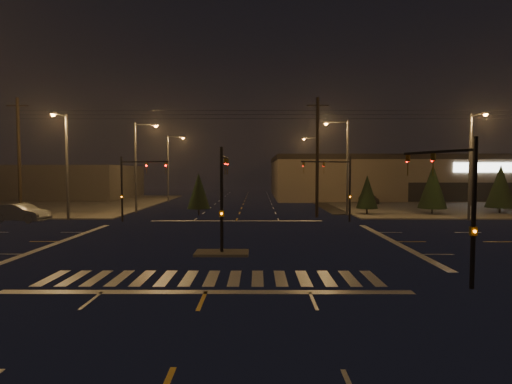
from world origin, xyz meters
TOP-DOWN VIEW (x-y plane):
  - ground at (0.00, 0.00)m, footprint 140.00×140.00m
  - sidewalk_ne at (30.00, 30.00)m, footprint 36.00×36.00m
  - sidewalk_nw at (-30.00, 30.00)m, footprint 36.00×36.00m
  - median_island at (0.00, -4.00)m, footprint 3.00×1.60m
  - crosswalk at (0.00, -9.00)m, footprint 15.00×2.60m
  - stop_bar_near at (0.00, -11.00)m, footprint 16.00×0.50m
  - stop_bar_far at (0.00, 11.00)m, footprint 16.00×0.50m
  - parking_lot at (35.00, 28.00)m, footprint 50.00×24.00m
  - retail_building at (35.00, 45.99)m, footprint 60.20×28.30m
  - commercial_block at (-35.00, 42.00)m, footprint 30.00×18.00m
  - signal_mast_median at (0.00, -3.07)m, footprint 0.25×4.59m
  - signal_mast_ne at (9.50, 10.14)m, footprint 4.84×1.86m
  - signal_mast_nw at (-9.50, 10.14)m, footprint 4.84×1.86m
  - signal_mast_se at (10.23, -9.75)m, footprint 1.55×3.87m
  - streetlight_1 at (-11.18, 18.00)m, footprint 2.77×0.32m
  - streetlight_2 at (-11.18, 34.00)m, footprint 2.77×0.32m
  - streetlight_3 at (11.18, 16.00)m, footprint 2.77×0.32m
  - streetlight_4 at (11.18, 36.00)m, footprint 2.77×0.32m
  - streetlight_5 at (-16.00, 11.18)m, footprint 0.32×2.77m
  - streetlight_6 at (22.00, 11.18)m, footprint 0.32×2.77m
  - utility_pole_0 at (-22.00, 14.00)m, footprint 2.20×0.32m
  - utility_pole_1 at (8.00, 14.00)m, footprint 2.20×0.32m
  - conifer_0 at (13.66, 16.22)m, footprint 2.27×2.27m
  - conifer_1 at (20.68, 16.39)m, footprint 2.97×2.97m
  - conifer_2 at (28.35, 17.14)m, footprint 2.97×2.97m
  - conifer_3 at (-4.21, 15.89)m, footprint 2.41×2.41m
  - car_parked at (17.76, 30.55)m, footprint 2.17×4.94m
  - car_crossing at (-19.58, 10.06)m, footprint 5.40×2.90m

SIDE VIEW (x-z plane):
  - ground at x=0.00m, z-range 0.00..0.00m
  - crosswalk at x=0.00m, z-range 0.00..0.01m
  - stop_bar_near at x=0.00m, z-range 0.00..0.01m
  - stop_bar_far at x=0.00m, z-range 0.00..0.01m
  - parking_lot at x=35.00m, z-range 0.00..0.08m
  - sidewalk_ne at x=30.00m, z-range 0.00..0.12m
  - sidewalk_nw at x=-30.00m, z-range 0.00..0.12m
  - median_island at x=0.00m, z-range 0.00..0.15m
  - car_parked at x=17.76m, z-range 0.00..1.65m
  - car_crossing at x=-19.58m, z-range 0.00..1.69m
  - conifer_0 at x=13.66m, z-range 0.35..4.59m
  - conifer_3 at x=-4.21m, z-range 0.35..4.81m
  - commercial_block at x=-35.00m, z-range 0.00..5.60m
  - conifer_2 at x=28.35m, z-range 0.35..5.69m
  - conifer_1 at x=20.68m, z-range 0.35..5.70m
  - signal_mast_se at x=10.23m, z-range 0.71..6.71m
  - signal_mast_median at x=0.00m, z-range 0.75..6.75m
  - signal_mast_ne at x=9.50m, z-range 0.79..6.79m
  - signal_mast_nw at x=-9.50m, z-range 0.79..6.79m
  - retail_building at x=35.00m, z-range 0.24..7.44m
  - streetlight_1 at x=-11.18m, z-range 0.80..10.80m
  - streetlight_2 at x=-11.18m, z-range 0.80..10.80m
  - streetlight_3 at x=11.18m, z-range 0.80..10.80m
  - streetlight_4 at x=11.18m, z-range 0.80..10.80m
  - streetlight_5 at x=-16.00m, z-range 0.80..10.80m
  - streetlight_6 at x=22.00m, z-range 0.80..10.80m
  - utility_pole_0 at x=-22.00m, z-range 0.13..12.13m
  - utility_pole_1 at x=8.00m, z-range 0.13..12.13m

